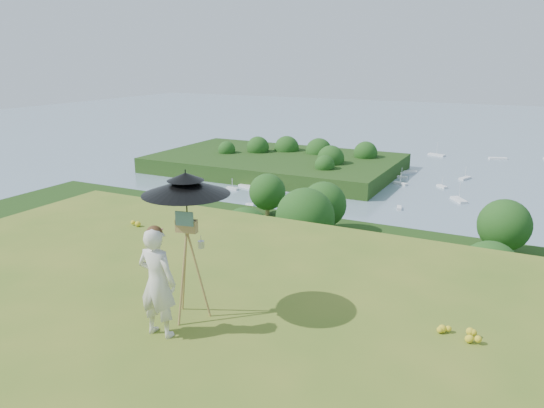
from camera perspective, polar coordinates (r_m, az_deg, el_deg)
The scene contains 12 objects.
ground at distance 6.70m, azimuth -18.00°, elevation -18.69°, with size 14.00×14.00×0.00m, color #517220.
shoreline_tier at distance 88.32m, azimuth 21.73°, elevation -12.27°, with size 170.00×28.00×8.00m, color #6C6356.
bay_water at distance 246.72m, azimuth 25.70°, elevation 5.31°, with size 700.00×700.00×0.00m, color #7598A7.
peninsula at distance 180.39m, azimuth 0.39°, elevation 5.20°, with size 90.00×60.00×12.00m, color #16370F, non-canonical shape.
slope_trees at distance 43.25m, azimuth 19.05°, elevation -10.89°, with size 110.00×50.00×6.00m, color #214D17, non-canonical shape.
harbor_town at distance 85.59m, azimuth 22.17°, elevation -8.41°, with size 110.00×22.00×5.00m, color beige, non-canonical shape.
moored_boats at distance 169.78m, azimuth 20.59°, elevation 1.92°, with size 140.00×140.00×0.70m, color white, non-canonical shape.
wildflowers at distance 6.82m, azimuth -16.52°, elevation -17.33°, with size 10.00×10.50×0.12m, color gold, non-canonical shape.
painter at distance 7.34m, azimuth -12.24°, elevation -8.23°, with size 0.56×0.37×1.55m, color beige.
field_easel at distance 7.72m, azimuth -8.99°, elevation -6.50°, with size 0.62×0.62×1.63m, color olive, non-canonical shape.
sun_umbrella at distance 7.44m, azimuth -9.19°, elevation 0.43°, with size 1.23×1.23×0.86m, color black, non-canonical shape.
painter_cap at distance 7.08m, azimuth -12.58°, elevation -2.79°, with size 0.22×0.26×0.10m, color #C46B6C, non-canonical shape.
Camera 1 is at (4.12, -3.78, 3.70)m, focal length 35.00 mm.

